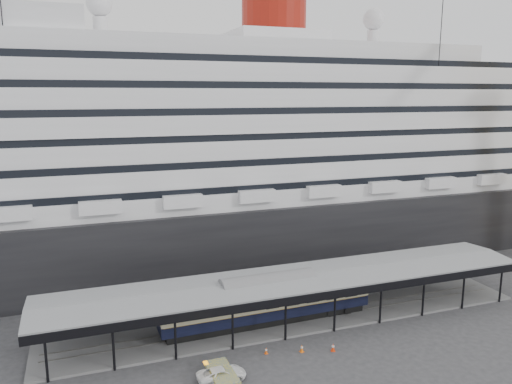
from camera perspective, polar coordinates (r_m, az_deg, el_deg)
ground at (r=55.08m, az=6.64°, el=-16.37°), size 200.00×200.00×0.00m
cruise_ship at (r=79.09m, az=-3.42°, el=6.01°), size 130.00×30.00×43.90m
platform_canopy at (r=58.14m, az=4.46°, el=-12.21°), size 56.00×9.18×5.30m
port_truck at (r=47.81m, az=-3.95°, el=-20.06°), size 4.53×2.21×1.24m
pullman_carriage at (r=56.75m, az=1.33°, el=-12.23°), size 24.31×3.60×23.82m
traffic_cone_left at (r=51.97m, az=1.17°, el=-17.66°), size 0.35×0.35×0.68m
traffic_cone_mid at (r=52.45m, az=5.25°, el=-17.35°), size 0.48×0.48×0.79m
traffic_cone_right at (r=52.95m, az=8.80°, el=-17.12°), size 0.57×0.57×0.83m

